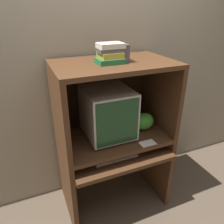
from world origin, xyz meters
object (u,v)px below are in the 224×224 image
keyboard (115,156)px  book_stack (110,53)px  mouse (141,148)px  crt_monitor (107,112)px  snack_bag (143,121)px  storage_box (113,53)px

keyboard → book_stack: bearing=82.4°
keyboard → book_stack: 0.87m
keyboard → mouse: (0.26, 0.01, 0.00)m
keyboard → mouse: mouse is taller
keyboard → crt_monitor: bearing=87.1°
keyboard → snack_bag: (0.36, 0.15, 0.20)m
crt_monitor → snack_bag: (0.35, -0.05, -0.14)m
mouse → snack_bag: snack_bag is taller
crt_monitor → snack_bag: size_ratio=2.27×
crt_monitor → keyboard: bearing=-92.9°
keyboard → mouse: size_ratio=5.51×
keyboard → storage_box: 0.87m
mouse → snack_bag: bearing=54.7°
book_stack → storage_box: bearing=36.6°
crt_monitor → snack_bag: crt_monitor is taller
keyboard → book_stack: (0.02, 0.14, 0.86)m
keyboard → snack_bag: bearing=22.3°
book_stack → storage_box: size_ratio=1.13×
crt_monitor → keyboard: 0.39m
keyboard → snack_bag: 0.43m
snack_bag → mouse: bearing=-125.3°
mouse → storage_box: bearing=142.0°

